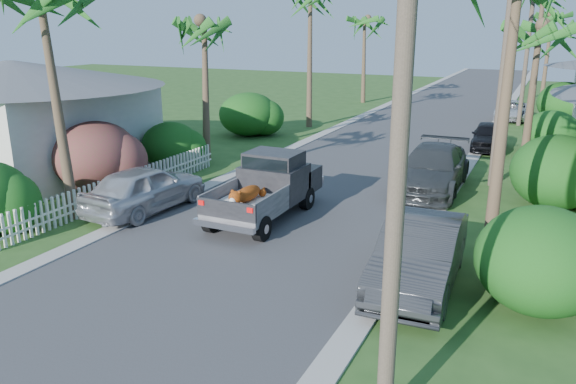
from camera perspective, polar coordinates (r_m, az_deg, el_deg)
The scene contains 27 objects.
ground at distance 13.41m, azimuth -11.77°, elevation -10.36°, with size 120.00×120.00×0.00m, color #294C1C.
road at distance 35.71m, azimuth 13.03°, elevation 6.54°, with size 8.00×100.00×0.02m, color #38383A.
curb_left at distance 36.85m, azimuth 6.46°, elevation 7.19°, with size 0.60×100.00×0.06m, color #A5A39E.
curb_right at distance 35.07m, azimuth 19.92°, elevation 5.82°, with size 0.60×100.00×0.06m, color #A5A39E.
pickup_truck at distance 18.23m, azimuth -1.83°, elevation 0.71°, with size 1.98×5.12×2.06m.
parked_car_rn at distance 13.66m, azimuth 13.21°, elevation -6.20°, with size 1.72×4.92×1.62m, color #2B2D30.
parked_car_rm at distance 21.73m, azimuth 14.42°, elevation 2.26°, with size 2.28×5.60×1.63m, color #333739.
parked_car_rf at distance 29.83m, azimuth 19.72°, elevation 5.35°, with size 1.59×3.95×1.34m, color black.
parked_car_rd at distance 40.02m, azimuth 21.80°, elevation 7.69°, with size 1.99×4.32×1.20m, color silver.
parked_car_ln at distance 19.24m, azimuth -14.31°, elevation 0.35°, with size 1.86×4.62×1.57m, color silver.
palm_l_b at distance 25.71m, azimuth -8.66°, elevation 16.76°, with size 4.40×4.40×7.40m.
palm_l_d at distance 45.60m, azimuth 7.87°, elevation 17.03°, with size 4.40×4.40×7.70m.
palm_r_b at distance 24.43m, azimuth 24.25°, elevation 15.10°, with size 4.40×4.40×7.20m.
palm_r_d at distance 49.43m, azimuth 25.27°, elevation 15.97°, with size 4.40×4.40×8.00m.
shrub_l_b at distance 22.18m, azimuth -18.92°, elevation 3.47°, with size 3.00×3.30×2.60m, color #A71746.
shrub_l_c at distance 24.94m, azimuth -11.85°, elevation 4.69°, with size 2.40×2.64×2.00m, color #1B4F16.
shrub_l_d at distance 31.82m, azimuth -4.05°, elevation 7.90°, with size 3.20×3.52×2.40m, color #1B4F16.
shrub_r_a at distance 13.33m, azimuth 24.34°, elevation -6.31°, with size 2.80×3.08×2.30m, color #1B4F16.
shrub_r_b at distance 20.96m, azimuth 25.63°, elevation 1.85°, with size 3.00×3.30×2.50m, color #1B4F16.
shrub_r_c at distance 29.83m, azimuth 25.19°, elevation 5.48°, with size 2.60×2.86×2.10m, color #1B4F16.
shrub_r_d at distance 39.70m, azimuth 26.23°, elevation 8.13°, with size 3.20×3.52×2.60m, color #1B4F16.
picket_fence at distance 20.81m, azimuth -16.08°, elevation 0.62°, with size 0.10×11.00×1.00m, color white.
house_left at distance 26.49m, azimuth -25.79°, elevation 6.55°, with size 9.00×8.00×4.60m.
utility_pole_a at distance 7.77m, azimuth 11.31°, elevation 5.86°, with size 1.60×0.26×9.00m.
utility_pole_b at distance 22.53m, azimuth 21.08°, elevation 11.97°, with size 1.60×0.26×9.00m.
utility_pole_c at distance 37.49m, azimuth 23.14°, elevation 13.19°, with size 1.60×0.26×9.00m.
utility_pole_d at distance 52.46m, azimuth 24.03°, elevation 13.71°, with size 1.60×0.26×9.00m.
Camera 1 is at (7.43, -9.41, 6.01)m, focal length 35.00 mm.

